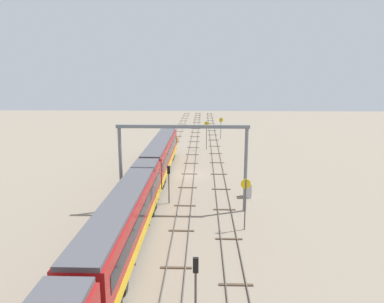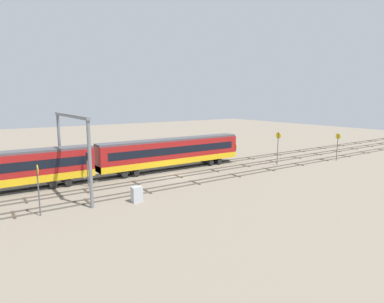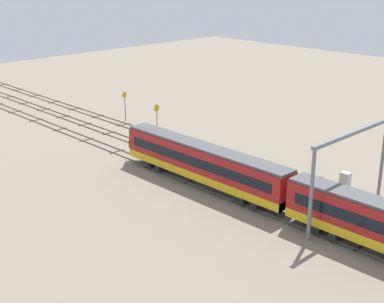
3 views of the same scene
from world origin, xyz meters
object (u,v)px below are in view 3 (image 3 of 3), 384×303
object	(u,v)px
signal_light_trackside_approach	(320,191)
speed_sign_mid_trackside	(125,102)
relay_cabinet	(345,179)
speed_sign_far_trackside	(157,117)
overhead_gantry	(352,157)

from	to	relation	value
signal_light_trackside_approach	speed_sign_mid_trackside	bearing A→B (deg)	-10.53
relay_cabinet	signal_light_trackside_approach	bearing A→B (deg)	105.01
speed_sign_mid_trackside	relay_cabinet	distance (m)	40.10
speed_sign_mid_trackside	signal_light_trackside_approach	size ratio (longest dim) A/B	1.12
speed_sign_far_trackside	relay_cabinet	xyz separation A→B (m)	(-28.00, -4.73, -2.85)
overhead_gantry	speed_sign_mid_trackside	xyz separation A→B (m)	(44.62, -6.17, -3.34)
overhead_gantry	signal_light_trackside_approach	size ratio (longest dim) A/B	3.16
relay_cabinet	speed_sign_mid_trackside	bearing A→B (deg)	1.92
overhead_gantry	speed_sign_mid_trackside	size ratio (longest dim) A/B	2.81
speed_sign_far_trackside	relay_cabinet	world-z (taller)	speed_sign_far_trackside
speed_sign_mid_trackside	relay_cabinet	xyz separation A→B (m)	(-40.01, -1.34, -2.42)
speed_sign_mid_trackside	signal_light_trackside_approach	world-z (taller)	speed_sign_mid_trackside
signal_light_trackside_approach	relay_cabinet	bearing A→B (deg)	-74.99
speed_sign_mid_trackside	signal_light_trackside_approach	distance (m)	43.21
speed_sign_far_trackside	signal_light_trackside_approach	xyz separation A→B (m)	(-30.48, 4.51, -0.82)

